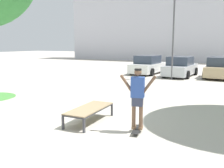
% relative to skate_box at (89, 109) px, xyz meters
% --- Properties ---
extents(ground_plane, '(120.00, 120.00, 0.00)m').
position_rel_skate_box_xyz_m(ground_plane, '(-0.50, -0.21, -0.41)').
color(ground_plane, '#B2AA9E').
extents(building_facade, '(35.43, 4.00, 11.92)m').
position_rel_skate_box_xyz_m(building_facade, '(-3.29, 29.64, 5.55)').
color(building_facade, silver).
rests_on(building_facade, ground).
extents(skate_box, '(0.87, 1.94, 0.46)m').
position_rel_skate_box_xyz_m(skate_box, '(0.00, 0.00, 0.00)').
color(skate_box, '#38383D').
rests_on(skate_box, ground).
extents(skateboard, '(0.38, 0.82, 0.09)m').
position_rel_skate_box_xyz_m(skateboard, '(1.68, -0.16, -0.34)').
color(skateboard, black).
rests_on(skateboard, ground).
extents(skater, '(0.99, 0.36, 1.69)m').
position_rel_skate_box_xyz_m(skater, '(1.68, -0.16, 0.66)').
color(skater, brown).
rests_on(skater, skateboard).
extents(car_white, '(2.11, 4.29, 1.50)m').
position_rel_skate_box_xyz_m(car_white, '(-2.84, 13.11, 0.28)').
color(car_white, silver).
rests_on(car_white, ground).
extents(car_silver, '(2.04, 4.26, 1.50)m').
position_rel_skate_box_xyz_m(car_silver, '(-0.12, 12.70, 0.28)').
color(car_silver, '#B7BABF').
rests_on(car_silver, ground).
extents(car_tan, '(2.00, 4.24, 1.50)m').
position_rel_skate_box_xyz_m(car_tan, '(2.60, 13.26, 0.28)').
color(car_tan, tan).
rests_on(car_tan, ground).
extents(light_post, '(0.36, 0.36, 5.83)m').
position_rel_skate_box_xyz_m(light_post, '(-0.23, 10.69, 3.41)').
color(light_post, '#4C4C51').
rests_on(light_post, ground).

